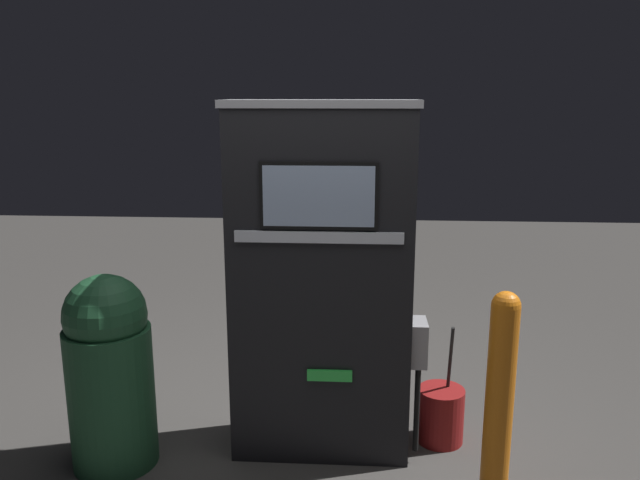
% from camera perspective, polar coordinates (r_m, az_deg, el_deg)
% --- Properties ---
extents(ground_plane, '(14.00, 14.00, 0.00)m').
position_cam_1_polar(ground_plane, '(3.66, -0.11, -19.82)').
color(ground_plane, '#423F3D').
extents(gas_pump, '(1.08, 0.45, 1.97)m').
position_cam_1_polar(gas_pump, '(3.43, 0.16, -3.90)').
color(gas_pump, black).
rests_on(gas_pump, ground_plane).
extents(safety_bollard, '(0.14, 0.14, 1.10)m').
position_cam_1_polar(safety_bollard, '(3.23, 16.11, -13.45)').
color(safety_bollard, orange).
rests_on(safety_bollard, ground_plane).
extents(trash_bin, '(0.46, 0.46, 1.08)m').
position_cam_1_polar(trash_bin, '(3.61, -18.68, -11.19)').
color(trash_bin, '#1E4C2D').
rests_on(trash_bin, ground_plane).
extents(squeegee_bucket, '(0.27, 0.27, 0.73)m').
position_cam_1_polar(squeegee_bucket, '(3.86, 10.97, -15.39)').
color(squeegee_bucket, maroon).
rests_on(squeegee_bucket, ground_plane).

